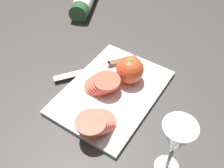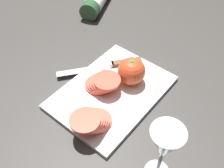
{
  "view_description": "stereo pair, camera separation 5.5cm",
  "coord_description": "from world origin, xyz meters",
  "px_view_note": "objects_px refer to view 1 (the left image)",
  "views": [
    {
      "loc": [
        -0.42,
        -0.32,
        0.63
      ],
      "look_at": [
        0.02,
        -0.03,
        0.04
      ],
      "focal_mm": 42.0,
      "sensor_mm": 36.0,
      "label": 1
    },
    {
      "loc": [
        -0.39,
        -0.36,
        0.63
      ],
      "look_at": [
        0.02,
        -0.03,
        0.04
      ],
      "focal_mm": 42.0,
      "sensor_mm": 36.0,
      "label": 2
    }
  ],
  "objects_px": {
    "wine_bottle": "(85,0)",
    "knife": "(113,64)",
    "whole_tomato": "(130,70)",
    "tomato_slice_stack_far": "(102,83)",
    "tomato_slice_stack_near": "(97,122)",
    "wine_glass": "(175,141)"
  },
  "relations": [
    {
      "from": "knife",
      "to": "tomato_slice_stack_far",
      "type": "bearing_deg",
      "value": 53.54
    },
    {
      "from": "wine_glass",
      "to": "whole_tomato",
      "type": "xyz_separation_m",
      "value": [
        0.19,
        0.23,
        -0.07
      ]
    },
    {
      "from": "wine_bottle",
      "to": "whole_tomato",
      "type": "relative_size",
      "value": 3.65
    },
    {
      "from": "tomato_slice_stack_far",
      "to": "tomato_slice_stack_near",
      "type": "bearing_deg",
      "value": -151.04
    },
    {
      "from": "wine_bottle",
      "to": "knife",
      "type": "bearing_deg",
      "value": -129.06
    },
    {
      "from": "wine_bottle",
      "to": "tomato_slice_stack_far",
      "type": "relative_size",
      "value": 2.79
    },
    {
      "from": "wine_bottle",
      "to": "wine_glass",
      "type": "relative_size",
      "value": 1.74
    },
    {
      "from": "wine_glass",
      "to": "tomato_slice_stack_near",
      "type": "height_order",
      "value": "wine_glass"
    },
    {
      "from": "wine_glass",
      "to": "knife",
      "type": "distance_m",
      "value": 0.39
    },
    {
      "from": "whole_tomato",
      "to": "tomato_slice_stack_near",
      "type": "height_order",
      "value": "whole_tomato"
    },
    {
      "from": "wine_bottle",
      "to": "whole_tomato",
      "type": "height_order",
      "value": "whole_tomato"
    },
    {
      "from": "knife",
      "to": "tomato_slice_stack_far",
      "type": "relative_size",
      "value": 2.09
    },
    {
      "from": "wine_glass",
      "to": "tomato_slice_stack_near",
      "type": "xyz_separation_m",
      "value": [
        -0.01,
        0.21,
        -0.08
      ]
    },
    {
      "from": "whole_tomato",
      "to": "tomato_slice_stack_near",
      "type": "distance_m",
      "value": 0.21
    },
    {
      "from": "wine_bottle",
      "to": "knife",
      "type": "distance_m",
      "value": 0.39
    },
    {
      "from": "whole_tomato",
      "to": "knife",
      "type": "distance_m",
      "value": 0.09
    },
    {
      "from": "wine_glass",
      "to": "whole_tomato",
      "type": "distance_m",
      "value": 0.31
    },
    {
      "from": "tomato_slice_stack_near",
      "to": "tomato_slice_stack_far",
      "type": "height_order",
      "value": "tomato_slice_stack_near"
    },
    {
      "from": "whole_tomato",
      "to": "tomato_slice_stack_far",
      "type": "height_order",
      "value": "whole_tomato"
    },
    {
      "from": "whole_tomato",
      "to": "tomato_slice_stack_far",
      "type": "distance_m",
      "value": 0.1
    },
    {
      "from": "wine_bottle",
      "to": "tomato_slice_stack_far",
      "type": "height_order",
      "value": "wine_bottle"
    },
    {
      "from": "wine_bottle",
      "to": "wine_glass",
      "type": "xyz_separation_m",
      "value": [
        -0.47,
        -0.61,
        0.09
      ]
    }
  ]
}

